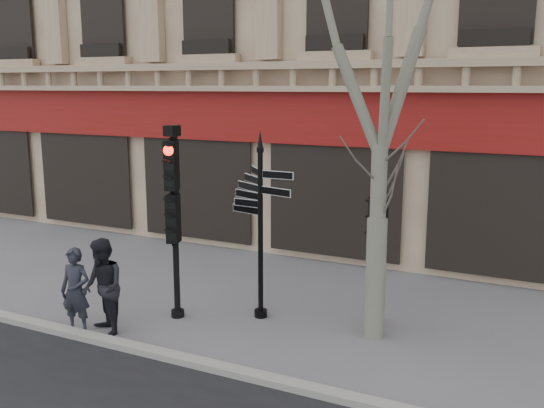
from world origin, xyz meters
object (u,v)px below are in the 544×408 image
at_px(traffic_signal_secondary, 378,236).
at_px(pedestrian_a, 76,291).
at_px(traffic_signal_main, 174,199).
at_px(pedestrian_b, 103,288).
at_px(fingerpost, 260,194).

distance_m(traffic_signal_secondary, pedestrian_a, 5.51).
bearing_deg(traffic_signal_main, pedestrian_b, -134.73).
bearing_deg(traffic_signal_secondary, pedestrian_b, -132.30).
height_order(fingerpost, traffic_signal_main, traffic_signal_main).
xyz_separation_m(fingerpost, pedestrian_a, (-2.61, -2.13, -1.62)).
relative_size(fingerpost, pedestrian_b, 2.05).
distance_m(traffic_signal_main, pedestrian_b, 2.04).
distance_m(fingerpost, traffic_signal_secondary, 2.28).
relative_size(fingerpost, pedestrian_a, 2.29).
relative_size(traffic_signal_main, pedestrian_a, 2.34).
bearing_deg(traffic_signal_main, traffic_signal_secondary, 4.05).
xyz_separation_m(traffic_signal_main, pedestrian_b, (-0.68, -1.28, -1.44)).
height_order(traffic_signal_main, pedestrian_b, traffic_signal_main).
xyz_separation_m(traffic_signal_main, pedestrian_a, (-1.17, -1.42, -1.53)).
xyz_separation_m(fingerpost, traffic_signal_secondary, (2.07, 0.64, -0.71)).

